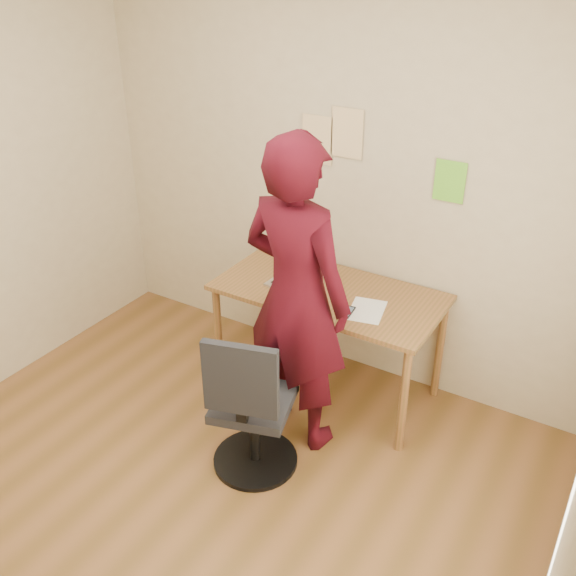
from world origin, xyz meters
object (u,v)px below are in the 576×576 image
Objects in this scene: phone at (347,312)px; office_chair at (250,414)px; desk at (328,303)px; person at (296,297)px; laptop at (297,276)px.

office_chair is (-0.21, -0.70, -0.35)m from phone.
desk is 9.85× the size of phone.
person is at bearing -128.78° from phone.
desk is 0.26m from laptop.
desk is at bearing 73.73° from office_chair.
phone is at bearing -115.37° from person.
laptop is at bearing -176.96° from desk.
person is (0.04, -0.46, 0.27)m from desk.
desk is 0.75× the size of person.
office_chair is at bearing 92.26° from person.
person reaches higher than office_chair.
person is (-0.18, -0.28, 0.18)m from phone.
person is (0.26, -0.45, 0.14)m from laptop.
person reaches higher than laptop.
office_chair is (0.22, -0.87, -0.39)m from laptop.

